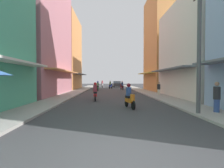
% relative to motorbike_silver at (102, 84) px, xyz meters
% --- Properties ---
extents(ground_plane, '(101.57, 101.57, 0.00)m').
position_rel_motorbike_silver_xyz_m(ground_plane, '(1.67, -15.23, -0.70)').
color(ground_plane, '#38383A').
extents(sidewalk_left, '(2.14, 54.17, 0.12)m').
position_rel_motorbike_silver_xyz_m(sidewalk_left, '(-3.27, -15.23, -0.64)').
color(sidewalk_left, '#9E9991').
rests_on(sidewalk_left, ground).
extents(sidewalk_right, '(2.14, 54.17, 0.12)m').
position_rel_motorbike_silver_xyz_m(sidewalk_right, '(6.61, -15.23, -0.64)').
color(sidewalk_right, '#9E9991').
rests_on(sidewalk_right, ground).
extents(building_left_mid, '(7.05, 12.16, 14.87)m').
position_rel_motorbike_silver_xyz_m(building_left_mid, '(-7.34, -17.51, 6.73)').
color(building_left_mid, '#B7727F').
rests_on(building_left_mid, ground).
extents(building_left_far, '(7.05, 10.18, 13.16)m').
position_rel_motorbike_silver_xyz_m(building_left_far, '(-7.34, -5.99, 5.87)').
color(building_left_far, '#D88C4C').
rests_on(building_left_far, ground).
extents(building_right_mid, '(7.05, 9.91, 9.29)m').
position_rel_motorbike_silver_xyz_m(building_right_mid, '(10.67, -21.37, 3.94)').
color(building_right_mid, silver).
rests_on(building_right_mid, ground).
extents(building_right_far, '(7.05, 8.44, 14.92)m').
position_rel_motorbike_silver_xyz_m(building_right_far, '(10.67, -11.32, 6.75)').
color(building_right_far, '#D88C4C').
rests_on(building_right_far, ground).
extents(motorbike_silver, '(0.55, 1.81, 1.58)m').
position_rel_motorbike_silver_xyz_m(motorbike_silver, '(0.00, 0.00, 0.00)').
color(motorbike_silver, black).
rests_on(motorbike_silver, ground).
extents(motorbike_blue, '(0.78, 1.73, 1.58)m').
position_rel_motorbike_silver_xyz_m(motorbike_blue, '(1.76, -4.04, 0.00)').
color(motorbike_blue, black).
rests_on(motorbike_blue, ground).
extents(motorbike_white, '(0.65, 1.78, 0.96)m').
position_rel_motorbike_silver_xyz_m(motorbike_white, '(-0.89, -7.55, -0.20)').
color(motorbike_white, black).
rests_on(motorbike_white, ground).
extents(motorbike_green, '(0.55, 1.81, 1.58)m').
position_rel_motorbike_silver_xyz_m(motorbike_green, '(-0.37, -10.65, 0.00)').
color(motorbike_green, black).
rests_on(motorbike_green, ground).
extents(motorbike_orange, '(0.63, 1.78, 1.58)m').
position_rel_motorbike_silver_xyz_m(motorbike_orange, '(2.59, -27.28, 0.00)').
color(motorbike_orange, black).
rests_on(motorbike_orange, ground).
extents(motorbike_red, '(0.55, 1.81, 1.58)m').
position_rel_motorbike_silver_xyz_m(motorbike_red, '(0.12, -23.25, 0.00)').
color(motorbike_red, black).
rests_on(motorbike_red, ground).
extents(motorbike_maroon, '(0.60, 1.79, 1.58)m').
position_rel_motorbike_silver_xyz_m(motorbike_maroon, '(3.70, -8.13, 0.00)').
color(motorbike_maroon, black).
rests_on(motorbike_maroon, ground).
extents(parked_car, '(2.08, 4.23, 1.45)m').
position_rel_motorbike_silver_xyz_m(parked_car, '(3.30, 1.86, 0.04)').
color(parked_car, black).
rests_on(parked_car, ground).
extents(pedestrian_far, '(0.34, 0.34, 1.55)m').
position_rel_motorbike_silver_xyz_m(pedestrian_far, '(6.96, -18.91, 0.07)').
color(pedestrian_far, beige).
rests_on(pedestrian_far, ground).
extents(pedestrian_midway, '(0.34, 0.34, 1.70)m').
position_rel_motorbike_silver_xyz_m(pedestrian_midway, '(6.89, -29.32, 0.15)').
color(pedestrian_midway, '#334C8C').
rests_on(pedestrian_midway, ground).
extents(utility_pole, '(0.20, 1.20, 6.60)m').
position_rel_motorbike_silver_xyz_m(utility_pole, '(5.79, -29.58, 2.67)').
color(utility_pole, '#4C4C4F').
rests_on(utility_pole, ground).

